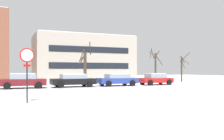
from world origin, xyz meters
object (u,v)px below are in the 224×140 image
(parked_car_maroon, at_px, (23,81))
(parked_car_black, at_px, (73,80))
(stop_sign, at_px, (27,64))
(parked_car_blue, at_px, (117,79))
(parked_car_red, at_px, (156,79))

(parked_car_maroon, distance_m, parked_car_black, 4.93)
(stop_sign, xyz_separation_m, parked_car_black, (5.39, 11.40, -1.34))
(parked_car_blue, distance_m, parked_car_red, 4.94)
(parked_car_blue, xyz_separation_m, parked_car_red, (4.93, -0.13, -0.01))
(parked_car_maroon, distance_m, parked_car_blue, 9.87)
(stop_sign, relative_size, parked_car_red, 0.73)
(parked_car_maroon, relative_size, parked_car_red, 1.07)
(parked_car_black, height_order, parked_car_blue, parked_car_black)
(stop_sign, xyz_separation_m, parked_car_blue, (10.33, 11.31, -1.34))
(parked_car_black, bearing_deg, parked_car_blue, -0.95)
(stop_sign, distance_m, parked_car_blue, 15.38)
(parked_car_maroon, bearing_deg, parked_car_red, -0.85)
(parked_car_red, bearing_deg, parked_car_blue, 178.49)
(parked_car_maroon, bearing_deg, parked_car_blue, -0.52)
(parked_car_black, bearing_deg, parked_car_red, -1.23)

